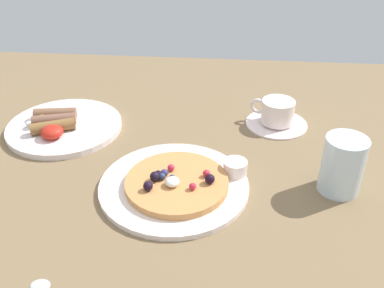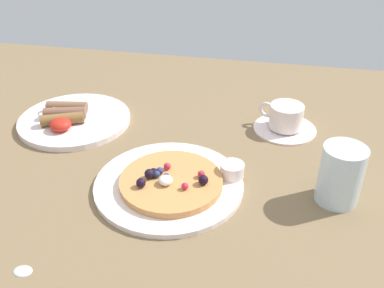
% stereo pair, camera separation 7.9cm
% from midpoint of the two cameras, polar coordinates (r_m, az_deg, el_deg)
% --- Properties ---
extents(ground_plane, '(1.97, 1.21, 0.03)m').
position_cam_midpoint_polar(ground_plane, '(0.85, -2.17, -4.22)').
color(ground_plane, '#7B6344').
extents(pancake_plate, '(0.27, 0.27, 0.01)m').
position_cam_midpoint_polar(pancake_plate, '(0.79, -0.21, -5.44)').
color(pancake_plate, white).
rests_on(pancake_plate, ground_plane).
extents(pancake_with_berries, '(0.19, 0.19, 0.03)m').
position_cam_midpoint_polar(pancake_with_berries, '(0.78, 0.08, -5.05)').
color(pancake_with_berries, '#CB884B').
rests_on(pancake_with_berries, pancake_plate).
extents(syrup_ramekin, '(0.05, 0.05, 0.03)m').
position_cam_midpoint_polar(syrup_ramekin, '(0.81, 8.12, -3.49)').
color(syrup_ramekin, white).
rests_on(syrup_ramekin, pancake_plate).
extents(breakfast_plate, '(0.25, 0.25, 0.01)m').
position_cam_midpoint_polar(breakfast_plate, '(1.02, -13.08, 3.04)').
color(breakfast_plate, white).
rests_on(breakfast_plate, ground_plane).
extents(fried_breakfast, '(0.12, 0.12, 0.03)m').
position_cam_midpoint_polar(fried_breakfast, '(1.01, -14.59, 3.65)').
color(fried_breakfast, brown).
rests_on(fried_breakfast, breakfast_plate).
extents(coffee_saucer, '(0.14, 0.14, 0.01)m').
position_cam_midpoint_polar(coffee_saucer, '(1.00, 14.37, 2.00)').
color(coffee_saucer, white).
rests_on(coffee_saucer, ground_plane).
extents(coffee_cup, '(0.10, 0.07, 0.05)m').
position_cam_midpoint_polar(coffee_cup, '(0.98, 14.52, 3.59)').
color(coffee_cup, white).
rests_on(coffee_cup, coffee_saucer).
extents(teaspoon, '(0.15, 0.11, 0.01)m').
position_cam_midpoint_polar(teaspoon, '(0.65, -16.52, -17.89)').
color(teaspoon, silver).
rests_on(teaspoon, ground_plane).
extents(water_glass, '(0.07, 0.07, 0.11)m').
position_cam_midpoint_polar(water_glass, '(0.79, 21.77, -3.88)').
color(water_glass, silver).
rests_on(water_glass, ground_plane).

